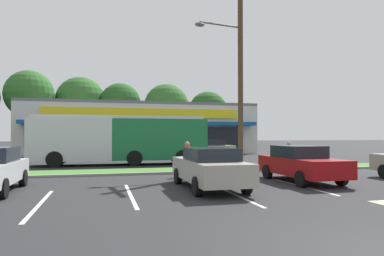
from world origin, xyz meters
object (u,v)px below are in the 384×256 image
(car_3, at_px, (68,150))
(car_4, at_px, (209,167))
(utility_pole, at_px, (239,64))
(pedestrian_near_bench, at_px, (289,156))
(pedestrian_by_pole, at_px, (187,159))
(city_bus, at_px, (121,138))
(car_5, at_px, (301,163))
(car_0, at_px, (209,148))

(car_3, xyz_separation_m, car_4, (6.60, -18.47, 0.01))
(utility_pole, distance_m, pedestrian_near_bench, 5.95)
(utility_pole, relative_size, car_3, 2.78)
(utility_pole, xyz_separation_m, pedestrian_near_bench, (2.25, -1.67, -5.25))
(pedestrian_near_bench, bearing_deg, car_4, 94.05)
(car_3, height_order, pedestrian_by_pole, pedestrian_by_pole)
(utility_pole, relative_size, car_4, 2.38)
(city_bus, xyz_separation_m, pedestrian_near_bench, (8.68, -6.67, -0.95))
(city_bus, distance_m, car_5, 12.72)
(city_bus, relative_size, car_3, 2.79)
(car_4, distance_m, pedestrian_near_bench, 7.70)
(city_bus, bearing_deg, car_4, 104.62)
(car_0, distance_m, car_3, 12.07)
(car_4, xyz_separation_m, pedestrian_by_pole, (0.13, 4.00, 0.05))
(city_bus, height_order, car_5, city_bus)
(car_5, xyz_separation_m, pedestrian_by_pole, (-4.20, 3.12, 0.06))
(car_0, bearing_deg, car_3, -4.51)
(car_4, bearing_deg, pedestrian_by_pole, -1.92)
(car_5, bearing_deg, car_0, 176.23)
(car_0, bearing_deg, pedestrian_near_bench, 92.69)
(utility_pole, relative_size, car_5, 2.53)
(utility_pole, distance_m, car_5, 7.71)
(car_4, bearing_deg, car_0, -17.20)
(city_bus, height_order, car_0, city_bus)
(utility_pole, xyz_separation_m, car_4, (-3.77, -6.47, -5.28))
(pedestrian_by_pole, bearing_deg, pedestrian_near_bench, -84.63)
(city_bus, height_order, pedestrian_near_bench, city_bus)
(car_0, distance_m, car_4, 18.35)
(car_0, relative_size, pedestrian_near_bench, 2.75)
(car_5, height_order, pedestrian_near_bench, pedestrian_near_bench)
(car_0, height_order, car_3, car_0)
(car_0, xyz_separation_m, pedestrian_by_pole, (-5.29, -13.52, 0.04))
(car_0, height_order, car_4, car_0)
(car_3, height_order, car_5, car_5)
(utility_pole, relative_size, pedestrian_near_bench, 7.03)
(car_3, xyz_separation_m, pedestrian_by_pole, (6.74, -14.47, 0.06))
(car_5, bearing_deg, pedestrian_near_bench, 156.60)
(utility_pole, xyz_separation_m, car_5, (0.55, -5.58, -5.29))
(pedestrian_near_bench, bearing_deg, car_3, 8.22)
(car_0, bearing_deg, pedestrian_by_pole, 68.63)
(city_bus, relative_size, car_4, 2.39)
(pedestrian_by_pole, bearing_deg, car_0, -23.69)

